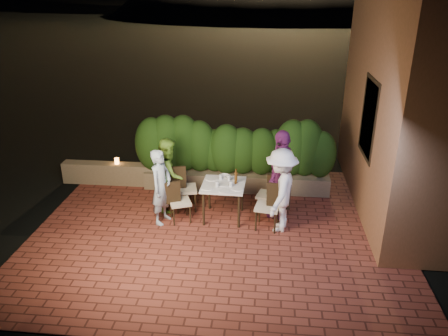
# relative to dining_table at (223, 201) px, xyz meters

# --- Properties ---
(ground) EXTENTS (400.00, 400.00, 0.00)m
(ground) POSITION_rel_dining_table_xyz_m (-0.05, -0.92, -0.40)
(ground) COLOR black
(ground) RESTS_ON ground
(terrace_floor) EXTENTS (7.00, 6.00, 0.15)m
(terrace_floor) POSITION_rel_dining_table_xyz_m (-0.05, -0.42, -0.45)
(terrace_floor) COLOR brown
(terrace_floor) RESTS_ON ground
(building_wall) EXTENTS (1.60, 5.00, 5.00)m
(building_wall) POSITION_rel_dining_table_xyz_m (3.55, 1.08, 2.12)
(building_wall) COLOR #A1673F
(building_wall) RESTS_ON ground
(window_pane) EXTENTS (0.08, 1.00, 1.40)m
(window_pane) POSITION_rel_dining_table_xyz_m (2.77, 0.58, 1.62)
(window_pane) COLOR black
(window_pane) RESTS_ON building_wall
(window_frame) EXTENTS (0.06, 1.15, 1.55)m
(window_frame) POSITION_rel_dining_table_xyz_m (2.76, 0.58, 1.62)
(window_frame) COLOR black
(window_frame) RESTS_ON building_wall
(planter) EXTENTS (4.20, 0.55, 0.40)m
(planter) POSITION_rel_dining_table_xyz_m (0.15, 1.38, -0.17)
(planter) COLOR #77684C
(planter) RESTS_ON ground
(hedge) EXTENTS (4.00, 0.70, 1.10)m
(hedge) POSITION_rel_dining_table_xyz_m (0.15, 1.38, 0.57)
(hedge) COLOR #1C3D10
(hedge) RESTS_ON planter
(parapet) EXTENTS (2.20, 0.30, 0.50)m
(parapet) POSITION_rel_dining_table_xyz_m (-2.85, 1.38, -0.12)
(parapet) COLOR #77684C
(parapet) RESTS_ON ground
(hill) EXTENTS (52.00, 40.00, 22.00)m
(hill) POSITION_rel_dining_table_xyz_m (1.95, 59.08, -4.38)
(hill) COLOR black
(hill) RESTS_ON ground
(dining_table) EXTENTS (0.86, 0.86, 0.75)m
(dining_table) POSITION_rel_dining_table_xyz_m (0.00, 0.00, 0.00)
(dining_table) COLOR white
(dining_table) RESTS_ON ground
(plate_nw) EXTENTS (0.23, 0.23, 0.01)m
(plate_nw) POSITION_rel_dining_table_xyz_m (-0.30, -0.22, 0.38)
(plate_nw) COLOR white
(plate_nw) RESTS_ON dining_table
(plate_sw) EXTENTS (0.24, 0.24, 0.01)m
(plate_sw) POSITION_rel_dining_table_xyz_m (-0.26, 0.22, 0.38)
(plate_sw) COLOR white
(plate_sw) RESTS_ON dining_table
(plate_ne) EXTENTS (0.23, 0.23, 0.01)m
(plate_ne) POSITION_rel_dining_table_xyz_m (0.29, -0.19, 0.38)
(plate_ne) COLOR white
(plate_ne) RESTS_ON dining_table
(plate_se) EXTENTS (0.21, 0.21, 0.01)m
(plate_se) POSITION_rel_dining_table_xyz_m (0.29, 0.21, 0.38)
(plate_se) COLOR white
(plate_se) RESTS_ON dining_table
(plate_centre) EXTENTS (0.23, 0.23, 0.01)m
(plate_centre) POSITION_rel_dining_table_xyz_m (-0.00, -0.03, 0.38)
(plate_centre) COLOR white
(plate_centre) RESTS_ON dining_table
(plate_front) EXTENTS (0.21, 0.21, 0.01)m
(plate_front) POSITION_rel_dining_table_xyz_m (0.05, -0.32, 0.38)
(plate_front) COLOR white
(plate_front) RESTS_ON dining_table
(glass_nw) EXTENTS (0.07, 0.07, 0.11)m
(glass_nw) POSITION_rel_dining_table_xyz_m (-0.11, -0.14, 0.43)
(glass_nw) COLOR silver
(glass_nw) RESTS_ON dining_table
(glass_sw) EXTENTS (0.06, 0.06, 0.11)m
(glass_sw) POSITION_rel_dining_table_xyz_m (-0.08, 0.21, 0.43)
(glass_sw) COLOR silver
(glass_sw) RESTS_ON dining_table
(glass_ne) EXTENTS (0.07, 0.07, 0.11)m
(glass_ne) POSITION_rel_dining_table_xyz_m (0.15, -0.10, 0.43)
(glass_ne) COLOR silver
(glass_ne) RESTS_ON dining_table
(glass_se) EXTENTS (0.07, 0.07, 0.12)m
(glass_se) POSITION_rel_dining_table_xyz_m (0.09, 0.18, 0.43)
(glass_se) COLOR silver
(glass_se) RESTS_ON dining_table
(beer_bottle) EXTENTS (0.06, 0.06, 0.31)m
(beer_bottle) POSITION_rel_dining_table_xyz_m (0.24, 0.06, 0.53)
(beer_bottle) COLOR #512E0D
(beer_bottle) RESTS_ON dining_table
(bowl) EXTENTS (0.24, 0.24, 0.04)m
(bowl) POSITION_rel_dining_table_xyz_m (-0.01, 0.34, 0.40)
(bowl) COLOR white
(bowl) RESTS_ON dining_table
(chair_left_front) EXTENTS (0.52, 0.52, 0.86)m
(chair_left_front) POSITION_rel_dining_table_xyz_m (-0.84, -0.20, 0.06)
(chair_left_front) COLOR black
(chair_left_front) RESTS_ON ground
(chair_left_back) EXTENTS (0.54, 0.54, 0.97)m
(chair_left_back) POSITION_rel_dining_table_xyz_m (-0.82, 0.30, 0.11)
(chair_left_back) COLOR black
(chair_left_back) RESTS_ON ground
(chair_right_front) EXTENTS (0.51, 0.51, 0.96)m
(chair_right_front) POSITION_rel_dining_table_xyz_m (0.88, -0.30, 0.10)
(chair_right_front) COLOR black
(chair_right_front) RESTS_ON ground
(chair_right_back) EXTENTS (0.50, 0.50, 0.88)m
(chair_right_back) POSITION_rel_dining_table_xyz_m (0.87, 0.26, 0.07)
(chair_right_back) COLOR black
(chair_right_back) RESTS_ON ground
(diner_blue) EXTENTS (0.51, 0.64, 1.52)m
(diner_blue) POSITION_rel_dining_table_xyz_m (-1.18, -0.27, 0.38)
(diner_blue) COLOR #9EB6CB
(diner_blue) RESTS_ON ground
(diner_green) EXTENTS (0.69, 0.83, 1.53)m
(diner_green) POSITION_rel_dining_table_xyz_m (-1.16, 0.34, 0.39)
(diner_green) COLOR #7BB93A
(diner_green) RESTS_ON ground
(diner_white) EXTENTS (0.84, 1.17, 1.63)m
(diner_white) POSITION_rel_dining_table_xyz_m (1.11, -0.32, 0.44)
(diner_white) COLOR white
(diner_white) RESTS_ON ground
(diner_purple) EXTENTS (0.84, 1.16, 1.83)m
(diner_purple) POSITION_rel_dining_table_xyz_m (1.13, 0.22, 0.54)
(diner_purple) COLOR #752769
(diner_purple) RESTS_ON ground
(parapet_lamp) EXTENTS (0.10, 0.10, 0.14)m
(parapet_lamp) POSITION_rel_dining_table_xyz_m (-2.64, 1.38, 0.20)
(parapet_lamp) COLOR orange
(parapet_lamp) RESTS_ON parapet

